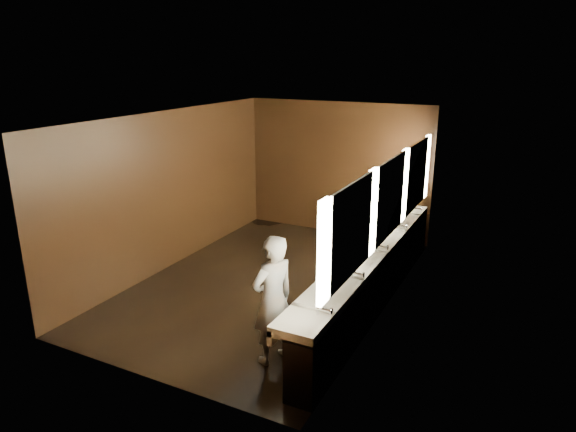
{
  "coord_description": "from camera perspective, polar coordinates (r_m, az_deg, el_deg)",
  "views": [
    {
      "loc": [
        3.86,
        -6.97,
        3.7
      ],
      "look_at": [
        0.35,
        0.0,
        1.25
      ],
      "focal_mm": 32.0,
      "sensor_mm": 36.0,
      "label": 1
    }
  ],
  "objects": [
    {
      "name": "mirror_band",
      "position": [
        7.47,
        11.25,
        2.0
      ],
      "size": [
        0.06,
        5.03,
        1.15
      ],
      "color": "#FBEFC4",
      "rests_on": "wall_right"
    },
    {
      "name": "wall_right",
      "position": [
        7.57,
        11.24,
        -0.57
      ],
      "size": [
        0.02,
        6.0,
        2.8
      ],
      "primitive_type": "cube",
      "color": "black",
      "rests_on": "floor"
    },
    {
      "name": "trash_bin",
      "position": [
        6.75,
        3.25,
        -12.93
      ],
      "size": [
        0.4,
        0.4,
        0.57
      ],
      "primitive_type": "cylinder",
      "rotation": [
        0.0,
        0.0,
        -0.1
      ],
      "color": "black",
      "rests_on": "floor"
    },
    {
      "name": "ceiling",
      "position": [
        8.02,
        -2.27,
        11.0
      ],
      "size": [
        4.0,
        6.0,
        0.02
      ],
      "primitive_type": "cube",
      "color": "#2D2D2B",
      "rests_on": "wall_back"
    },
    {
      "name": "wall_back",
      "position": [
        10.93,
        5.47,
        5.23
      ],
      "size": [
        4.0,
        0.02,
        2.8
      ],
      "primitive_type": "cube",
      "color": "black",
      "rests_on": "floor"
    },
    {
      "name": "person",
      "position": [
        6.37,
        -1.69,
        -9.3
      ],
      "size": [
        0.62,
        0.72,
        1.67
      ],
      "primitive_type": "imported",
      "rotation": [
        0.0,
        0.0,
        -2.0
      ],
      "color": "#7D9DBB",
      "rests_on": "floor"
    },
    {
      "name": "sink_counter",
      "position": [
        7.94,
        9.41,
        -6.59
      ],
      "size": [
        0.55,
        5.4,
        1.01
      ],
      "color": "black",
      "rests_on": "floor"
    },
    {
      "name": "wall_front",
      "position": [
        5.99,
        -16.18,
        -5.83
      ],
      "size": [
        4.0,
        0.02,
        2.8
      ],
      "primitive_type": "cube",
      "color": "black",
      "rests_on": "floor"
    },
    {
      "name": "floor",
      "position": [
        8.78,
        -2.05,
        -7.47
      ],
      "size": [
        6.0,
        6.0,
        0.0
      ],
      "primitive_type": "plane",
      "color": "black",
      "rests_on": "ground"
    },
    {
      "name": "wall_left",
      "position": [
        9.39,
        -12.93,
        2.83
      ],
      "size": [
        0.02,
        6.0,
        2.8
      ],
      "primitive_type": "cube",
      "color": "black",
      "rests_on": "floor"
    }
  ]
}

